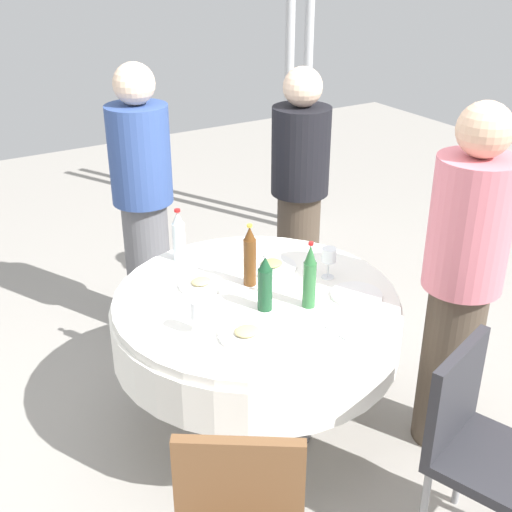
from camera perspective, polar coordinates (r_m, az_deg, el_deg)
name	(u,v)px	position (r m, az deg, el deg)	size (l,w,h in m)	color
ground_plane	(256,425)	(3.40, 0.00, -14.28)	(10.00, 10.00, 0.00)	gray
dining_table	(256,324)	(3.05, 0.00, -5.84)	(1.30, 1.30, 0.74)	white
bottle_brown_west	(250,257)	(3.00, -0.54, -0.07)	(0.06, 0.06, 0.30)	#593314
bottle_green_rear	(310,277)	(2.84, 4.61, -1.81)	(0.06, 0.06, 0.31)	#2D6B38
bottle_dark_green_mid	(265,284)	(2.81, 0.78, -2.42)	(0.06, 0.06, 0.26)	#194728
bottle_clear_left	(179,236)	(3.26, -6.64, 1.67)	(0.06, 0.06, 0.27)	silver
wine_glass_left	(198,311)	(2.66, -4.99, -4.73)	(0.07, 0.07, 0.15)	white
wine_glass_north	(329,256)	(3.09, 6.26, -0.01)	(0.07, 0.07, 0.15)	white
plate_right	(201,284)	(3.05, -4.71, -2.41)	(0.21, 0.21, 0.04)	white
plate_front	(272,266)	(3.21, 1.35, -0.84)	(0.24, 0.24, 0.04)	white
plate_south	(247,334)	(2.68, -0.79, -6.70)	(0.23, 0.23, 0.04)	white
plate_near	(357,295)	(3.00, 8.61, -3.32)	(0.23, 0.23, 0.02)	white
fork_rear	(340,335)	(2.72, 7.19, -6.73)	(0.18, 0.02, 0.01)	silver
knife_mid	(143,297)	(3.00, -9.66, -3.51)	(0.18, 0.02, 0.01)	silver
fork_left	(221,259)	(3.29, -3.00, -0.29)	(0.18, 0.02, 0.01)	silver
person_west	(462,280)	(2.99, 17.21, -1.97)	(0.34, 0.34, 1.63)	#4C3F33
person_rear	(143,200)	(3.81, -9.64, 4.77)	(0.34, 0.34, 1.60)	slate
person_mid	(300,192)	(3.98, 3.75, 5.47)	(0.34, 0.34, 1.54)	#4C3F33
chair_outer	(476,438)	(2.68, 18.33, -14.59)	(0.51, 0.51, 0.87)	#2D2D33
tent_pole_main	(308,61)	(5.21, 4.49, 16.34)	(0.07, 0.07, 2.65)	#B2B5B7
tent_pole_secondary	(289,64)	(5.13, 2.88, 16.07)	(0.07, 0.07, 2.62)	#B2B5B7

